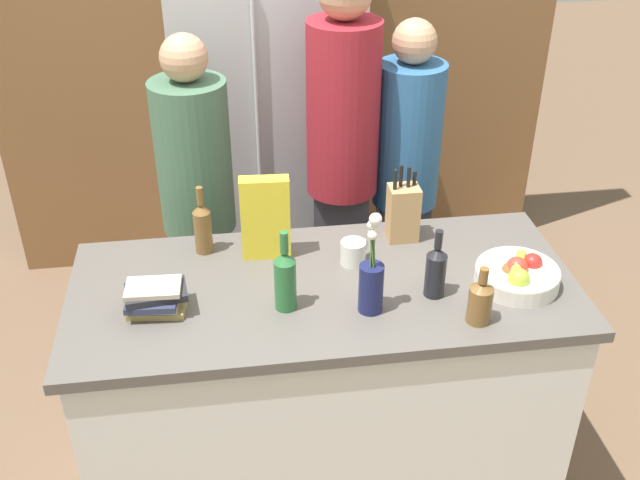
{
  "coord_description": "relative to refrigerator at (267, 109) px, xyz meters",
  "views": [
    {
      "loc": [
        -0.3,
        -2.08,
        2.4
      ],
      "look_at": [
        0.0,
        0.1,
        1.05
      ],
      "focal_mm": 42.0,
      "sensor_mm": 36.0,
      "label": 1
    }
  ],
  "objects": [
    {
      "name": "ground_plane",
      "position": [
        0.08,
        -1.38,
        -1.02
      ],
      "size": [
        14.0,
        14.0,
        0.0
      ],
      "primitive_type": "plane",
      "color": "brown"
    },
    {
      "name": "kitchen_island",
      "position": [
        0.08,
        -1.38,
        -0.56
      ],
      "size": [
        1.74,
        0.77,
        0.93
      ],
      "color": "silver",
      "rests_on": "ground_plane"
    },
    {
      "name": "back_wall_wood",
      "position": [
        0.08,
        0.36,
        0.28
      ],
      "size": [
        2.94,
        0.12,
        2.6
      ],
      "color": "brown",
      "rests_on": "ground_plane"
    },
    {
      "name": "refrigerator",
      "position": [
        0.0,
        0.0,
        0.0
      ],
      "size": [
        0.87,
        0.62,
        2.05
      ],
      "color": "#B7B7BC",
      "rests_on": "ground_plane"
    },
    {
      "name": "fruit_bowl",
      "position": [
        0.74,
        -1.47,
        -0.06
      ],
      "size": [
        0.29,
        0.29,
        0.11
      ],
      "color": "silver",
      "rests_on": "kitchen_island"
    },
    {
      "name": "knife_block",
      "position": [
        0.42,
        -1.12,
        0.01
      ],
      "size": [
        0.11,
        0.1,
        0.3
      ],
      "color": "tan",
      "rests_on": "kitchen_island"
    },
    {
      "name": "flower_vase",
      "position": [
        0.21,
        -1.54,
        0.03
      ],
      "size": [
        0.08,
        0.08,
        0.37
      ],
      "color": "#191E4C",
      "rests_on": "kitchen_island"
    },
    {
      "name": "cereal_box",
      "position": [
        -0.1,
        -1.17,
        0.06
      ],
      "size": [
        0.18,
        0.07,
        0.31
      ],
      "color": "yellow",
      "rests_on": "kitchen_island"
    },
    {
      "name": "coffee_mug",
      "position": [
        0.21,
        -1.26,
        -0.05
      ],
      "size": [
        0.11,
        0.1,
        0.09
      ],
      "color": "silver",
      "rests_on": "kitchen_island"
    },
    {
      "name": "book_stack",
      "position": [
        -0.48,
        -1.45,
        -0.05
      ],
      "size": [
        0.21,
        0.16,
        0.1
      ],
      "color": "#99844C",
      "rests_on": "kitchen_island"
    },
    {
      "name": "bottle_oil",
      "position": [
        0.44,
        -1.49,
        -0.0
      ],
      "size": [
        0.07,
        0.07,
        0.25
      ],
      "color": "black",
      "rests_on": "kitchen_island"
    },
    {
      "name": "bottle_vinegar",
      "position": [
        -0.32,
        -1.11,
        0.01
      ],
      "size": [
        0.06,
        0.06,
        0.26
      ],
      "color": "brown",
      "rests_on": "kitchen_island"
    },
    {
      "name": "bottle_wine",
      "position": [
        0.54,
        -1.65,
        -0.02
      ],
      "size": [
        0.08,
        0.08,
        0.2
      ],
      "color": "brown",
      "rests_on": "kitchen_island"
    },
    {
      "name": "bottle_water",
      "position": [
        -0.06,
        -1.49,
        0.02
      ],
      "size": [
        0.07,
        0.07,
        0.29
      ],
      "color": "#286633",
      "rests_on": "kitchen_island"
    },
    {
      "name": "person_at_sink",
      "position": [
        -0.35,
        -0.65,
        -0.12
      ],
      "size": [
        0.31,
        0.31,
        1.6
      ],
      "rotation": [
        0.0,
        0.0,
        -0.17
      ],
      "color": "#383842",
      "rests_on": "ground_plane"
    },
    {
      "name": "person_in_blue",
      "position": [
        0.27,
        -0.61,
        0.02
      ],
      "size": [
        0.3,
        0.3,
        1.82
      ],
      "rotation": [
        0.0,
        0.0,
        -0.18
      ],
      "color": "#383842",
      "rests_on": "ground_plane"
    },
    {
      "name": "person_in_red_tee",
      "position": [
        0.57,
        -0.55,
        -0.12
      ],
      "size": [
        0.29,
        0.29,
        1.59
      ],
      "rotation": [
        0.0,
        0.0,
        -0.04
      ],
      "color": "#383842",
      "rests_on": "ground_plane"
    }
  ]
}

